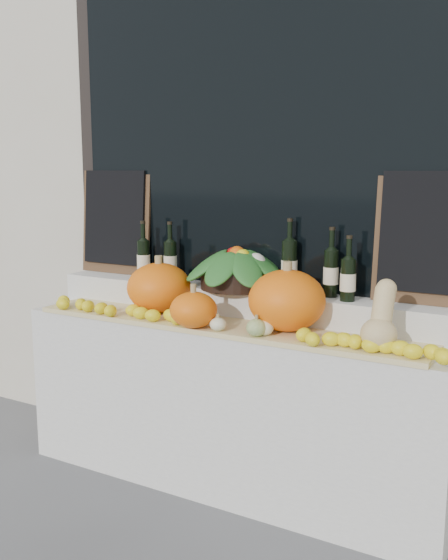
# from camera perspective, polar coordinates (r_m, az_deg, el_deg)

# --- Properties ---
(storefront_facade) EXTENTS (7.00, 0.94, 4.50)m
(storefront_facade) POSITION_cam_1_polar(r_m,az_deg,el_deg) (3.83, 6.20, 18.75)
(storefront_facade) COLOR beige
(storefront_facade) RESTS_ON ground
(display_sill) EXTENTS (2.30, 0.55, 0.88)m
(display_sill) POSITION_cam_1_polar(r_m,az_deg,el_deg) (3.37, 0.64, -11.28)
(display_sill) COLOR silver
(display_sill) RESTS_ON ground
(rear_tier) EXTENTS (2.30, 0.25, 0.16)m
(rear_tier) POSITION_cam_1_polar(r_m,az_deg,el_deg) (3.34, 1.90, -2.11)
(rear_tier) COLOR silver
(rear_tier) RESTS_ON display_sill
(straw_bedding) EXTENTS (2.10, 0.32, 0.02)m
(straw_bedding) POSITION_cam_1_polar(r_m,az_deg,el_deg) (3.12, -0.45, -4.25)
(straw_bedding) COLOR tan
(straw_bedding) RESTS_ON display_sill
(pumpkin_left) EXTENTS (0.40, 0.40, 0.27)m
(pumpkin_left) POSITION_cam_1_polar(r_m,az_deg,el_deg) (3.37, -5.96, -0.69)
(pumpkin_left) COLOR orange
(pumpkin_left) RESTS_ON straw_bedding
(pumpkin_right) EXTENTS (0.45, 0.45, 0.29)m
(pumpkin_right) POSITION_cam_1_polar(r_m,az_deg,el_deg) (2.98, 5.76, -1.86)
(pumpkin_right) COLOR orange
(pumpkin_right) RESTS_ON straw_bedding
(pumpkin_center) EXTENTS (0.27, 0.27, 0.18)m
(pumpkin_center) POSITION_cam_1_polar(r_m,az_deg,el_deg) (3.03, -2.80, -2.74)
(pumpkin_center) COLOR orange
(pumpkin_center) RESTS_ON straw_bedding
(butternut_squash) EXTENTS (0.16, 0.21, 0.30)m
(butternut_squash) POSITION_cam_1_polar(r_m,az_deg,el_deg) (2.75, 14.15, -3.69)
(butternut_squash) COLOR #D2B47B
(butternut_squash) RESTS_ON straw_bedding
(decorative_gourds) EXTENTS (0.53, 0.14, 0.17)m
(decorative_gourds) POSITION_cam_1_polar(r_m,az_deg,el_deg) (3.01, -1.45, -3.47)
(decorative_gourds) COLOR #3B7021
(decorative_gourds) RESTS_ON straw_bedding
(lemon_heap) EXTENTS (2.20, 0.16, 0.06)m
(lemon_heap) POSITION_cam_1_polar(r_m,az_deg,el_deg) (3.02, -1.50, -3.89)
(lemon_heap) COLOR yellow
(lemon_heap) RESTS_ON straw_bedding
(produce_bowl) EXTENTS (0.59, 0.59, 0.24)m
(produce_bowl) POSITION_cam_1_polar(r_m,az_deg,el_deg) (3.31, 1.20, 1.15)
(produce_bowl) COLOR black
(produce_bowl) RESTS_ON rear_tier
(wine_bottle_far_left) EXTENTS (0.08, 0.08, 0.34)m
(wine_bottle_far_left) POSITION_cam_1_polar(r_m,az_deg,el_deg) (3.61, -7.36, 1.90)
(wine_bottle_far_left) COLOR black
(wine_bottle_far_left) RESTS_ON rear_tier
(wine_bottle_near_left) EXTENTS (0.08, 0.08, 0.34)m
(wine_bottle_near_left) POSITION_cam_1_polar(r_m,az_deg,el_deg) (3.56, -4.93, 1.81)
(wine_bottle_near_left) COLOR black
(wine_bottle_near_left) RESTS_ON rear_tier
(wine_bottle_tall) EXTENTS (0.08, 0.08, 0.38)m
(wine_bottle_tall) POSITION_cam_1_polar(r_m,az_deg,el_deg) (3.23, 5.99, 1.32)
(wine_bottle_tall) COLOR black
(wine_bottle_tall) RESTS_ON rear_tier
(wine_bottle_near_right) EXTENTS (0.08, 0.08, 0.35)m
(wine_bottle_near_right) POSITION_cam_1_polar(r_m,az_deg,el_deg) (3.13, 9.75, 0.69)
(wine_bottle_near_right) COLOR black
(wine_bottle_near_right) RESTS_ON rear_tier
(wine_bottle_far_right) EXTENTS (0.08, 0.08, 0.32)m
(wine_bottle_far_right) POSITION_cam_1_polar(r_m,az_deg,el_deg) (3.05, 11.27, 0.09)
(wine_bottle_far_right) COLOR black
(wine_bottle_far_right) RESTS_ON rear_tier
(chalkboard_left) EXTENTS (0.50, 0.08, 0.62)m
(chalkboard_left) POSITION_cam_1_polar(r_m,az_deg,el_deg) (3.84, -9.92, 5.42)
(chalkboard_left) COLOR #4C331E
(chalkboard_left) RESTS_ON rear_tier
(chalkboard_right) EXTENTS (0.50, 0.08, 0.62)m
(chalkboard_right) POSITION_cam_1_polar(r_m,az_deg,el_deg) (3.03, 18.15, 3.87)
(chalkboard_right) COLOR #4C331E
(chalkboard_right) RESTS_ON rear_tier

